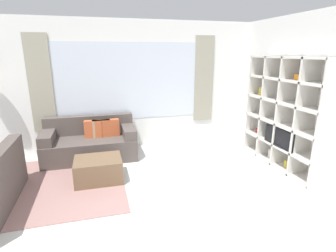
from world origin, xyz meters
The scene contains 7 objects.
ground_plane centered at (0.00, 0.00, 0.00)m, with size 16.00×16.00×0.00m, color silver.
wall_back centered at (0.00, 3.39, 1.36)m, with size 6.78×0.11×2.70m.
wall_right centered at (2.83, 1.68, 1.35)m, with size 0.07×4.56×2.70m, color white.
area_rug centered at (-1.38, 1.88, 0.01)m, with size 2.08×2.18×0.01m, color gray.
shelving_unit centered at (2.61, 1.64, 0.98)m, with size 0.41×1.88×1.98m.
couch_main centered at (-0.84, 2.92, 0.31)m, with size 1.76×0.86×0.80m.
ottoman centered at (-0.72, 1.86, 0.19)m, with size 0.75×0.59×0.38m.
Camera 1 is at (-0.66, -2.24, 2.05)m, focal length 28.00 mm.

